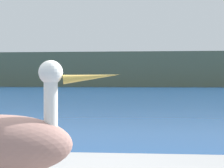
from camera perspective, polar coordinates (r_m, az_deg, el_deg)
name	(u,v)px	position (r m, az deg, el deg)	size (l,w,h in m)	color
hillside_backdrop	(147,70)	(85.42, 5.04, 1.95)	(140.00, 17.73, 6.77)	#5B664C
pelican	(1,143)	(2.68, -15.39, -8.00)	(1.28, 0.62, 0.85)	#976D64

